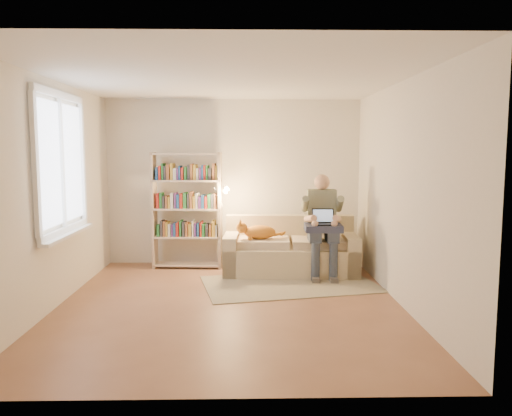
{
  "coord_description": "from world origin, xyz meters",
  "views": [
    {
      "loc": [
        0.19,
        -5.7,
        1.79
      ],
      "look_at": [
        0.33,
        1.0,
        1.03
      ],
      "focal_mm": 35.0,
      "sensor_mm": 36.0,
      "label": 1
    }
  ],
  "objects_px": {
    "laptop": "(324,220)",
    "bookshelf": "(187,204)",
    "sofa": "(290,253)",
    "cat": "(258,232)",
    "person": "(322,220)"
  },
  "relations": [
    {
      "from": "sofa",
      "to": "person",
      "type": "xyz_separation_m",
      "value": [
        0.44,
        -0.17,
        0.51
      ]
    },
    {
      "from": "sofa",
      "to": "laptop",
      "type": "relative_size",
      "value": 6.16
    },
    {
      "from": "person",
      "to": "laptop",
      "type": "height_order",
      "value": "person"
    },
    {
      "from": "person",
      "to": "bookshelf",
      "type": "xyz_separation_m",
      "value": [
        -2.0,
        0.52,
        0.17
      ]
    },
    {
      "from": "sofa",
      "to": "laptop",
      "type": "bearing_deg",
      "value": -31.81
    },
    {
      "from": "sofa",
      "to": "bookshelf",
      "type": "xyz_separation_m",
      "value": [
        -1.55,
        0.35,
        0.68
      ]
    },
    {
      "from": "sofa",
      "to": "laptop",
      "type": "distance_m",
      "value": 0.76
    },
    {
      "from": "cat",
      "to": "bookshelf",
      "type": "distance_m",
      "value": 1.22
    },
    {
      "from": "sofa",
      "to": "cat",
      "type": "bearing_deg",
      "value": -165.26
    },
    {
      "from": "bookshelf",
      "to": "laptop",
      "type": "bearing_deg",
      "value": -14.66
    },
    {
      "from": "laptop",
      "to": "bookshelf",
      "type": "relative_size",
      "value": 0.18
    },
    {
      "from": "cat",
      "to": "laptop",
      "type": "bearing_deg",
      "value": -9.92
    },
    {
      "from": "sofa",
      "to": "cat",
      "type": "xyz_separation_m",
      "value": [
        -0.48,
        -0.1,
        0.33
      ]
    },
    {
      "from": "person",
      "to": "sofa",
      "type": "bearing_deg",
      "value": 161.57
    },
    {
      "from": "sofa",
      "to": "bookshelf",
      "type": "height_order",
      "value": "bookshelf"
    }
  ]
}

